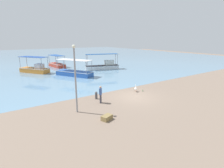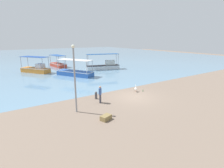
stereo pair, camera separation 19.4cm
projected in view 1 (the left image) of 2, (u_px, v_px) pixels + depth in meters
name	position (u px, v px, depth m)	size (l,w,h in m)	color
ground	(134.00, 97.00, 18.68)	(120.00, 120.00, 0.00)	#7D695A
harbor_water	(37.00, 57.00, 57.15)	(110.00, 90.00, 0.00)	#668CA7
fishing_boat_near_right	(74.00, 72.00, 28.88)	(4.88, 6.46, 2.66)	#2C5CB4
fishing_boat_outer	(35.00, 69.00, 31.49)	(4.60, 5.56, 2.85)	orange
fishing_boat_center	(103.00, 66.00, 34.97)	(6.77, 3.21, 3.03)	white
fishing_boat_far_left	(57.00, 64.00, 37.88)	(2.46, 5.11, 2.49)	#C33F2A
pelican	(136.00, 89.00, 20.35)	(0.59, 0.70, 0.80)	#E0997A
lamp_post	(75.00, 76.00, 14.05)	(0.28, 0.28, 5.60)	gray
mooring_bollard	(96.00, 95.00, 17.93)	(0.26, 0.26, 0.78)	#47474C
fisherman_standing	(101.00, 94.00, 16.70)	(0.42, 0.45, 1.69)	#3B3C48
cargo_crate	(107.00, 118.00, 13.37)	(0.85, 0.53, 0.37)	olive
glass_bottle	(143.00, 91.00, 20.49)	(0.07, 0.07, 0.27)	#3F7F4C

